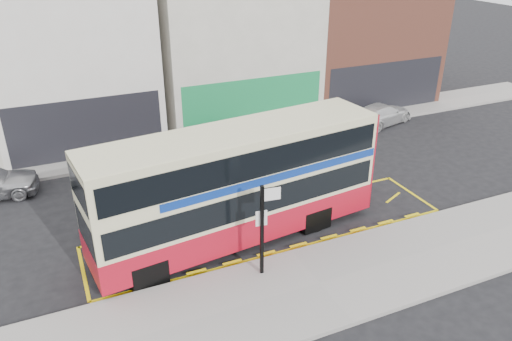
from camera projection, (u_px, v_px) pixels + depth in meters
name	position (u px, v px, depth m)	size (l,w,h in m)	color
ground	(287.00, 249.00, 18.25)	(120.00, 120.00, 0.00)	black
pavement	(319.00, 285.00, 16.32)	(40.00, 4.00, 0.15)	gray
kerb	(292.00, 253.00, 17.91)	(40.00, 0.15, 0.15)	gray
far_pavement	(196.00, 141.00, 27.26)	(50.00, 3.00, 0.15)	gray
road_markings	(269.00, 227.00, 19.56)	(14.00, 3.40, 0.01)	yellow
terrace_left	(67.00, 39.00, 26.24)	(8.00, 8.01, 11.80)	silver
terrace_green_shop	(227.00, 31.00, 29.62)	(9.00, 8.01, 11.30)	beige
terrace_right	(354.00, 28.00, 33.10)	(9.00, 8.01, 10.30)	#98513D
double_decker_bus	(238.00, 184.00, 17.97)	(11.07, 3.73, 4.34)	beige
bus_stop_post	(264.00, 222.00, 15.95)	(0.81, 0.21, 3.29)	black
car_grey	(221.00, 139.00, 26.08)	(1.41, 4.03, 1.33)	#383A3F
car_white	(382.00, 114.00, 29.62)	(1.75, 4.30, 1.25)	silver
street_tree_right	(336.00, 62.00, 29.93)	(2.27, 2.27, 4.89)	black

